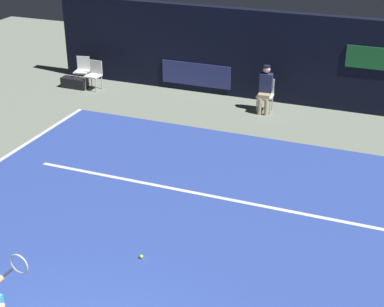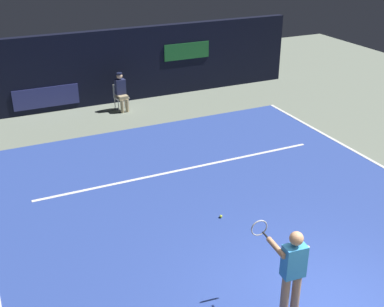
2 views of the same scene
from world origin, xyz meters
name	(u,v)px [view 2 (image 2 of 2)]	position (x,y,z in m)	size (l,w,h in m)	color
ground_plane	(213,201)	(0.00, 4.07, 0.00)	(28.76, 28.76, 0.00)	gray
court_surface	(213,201)	(0.00, 4.07, 0.01)	(9.96, 10.13, 0.01)	#2D479E
line_sideline_left	(374,162)	(4.93, 4.07, 0.01)	(0.10, 10.13, 0.01)	white
line_service	(183,170)	(0.00, 5.84, 0.01)	(7.77, 0.10, 0.01)	white
back_wall	(113,67)	(0.00, 11.93, 1.30)	(14.01, 0.33, 2.60)	black
tennis_player	(292,271)	(-0.62, 0.20, 0.99)	(0.55, 0.96, 1.73)	tan
line_judge_on_chair	(121,91)	(-0.06, 10.92, 0.69)	(0.47, 0.55, 1.32)	white
tennis_ball	(221,216)	(-0.18, 3.36, 0.05)	(0.07, 0.07, 0.07)	#CCE033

